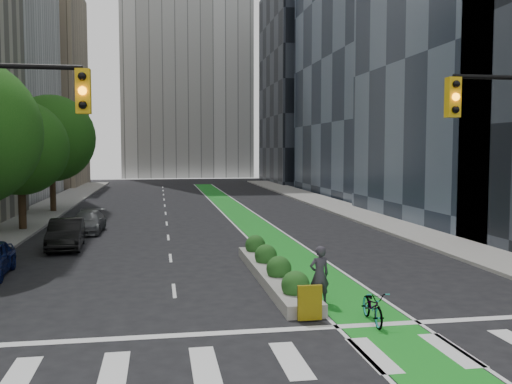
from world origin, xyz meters
name	(u,v)px	position (x,y,z in m)	size (l,w,h in m)	color
ground	(282,346)	(0.00, 0.00, 0.00)	(160.00, 160.00, 0.00)	black
sidewalk_left	(21,224)	(-11.80, 25.00, 0.07)	(3.60, 90.00, 0.15)	gray
sidewalk_right	(369,216)	(11.80, 25.00, 0.07)	(3.60, 90.00, 0.15)	gray
bike_lane_paint	(237,212)	(3.00, 30.00, 0.01)	(2.20, 70.00, 0.01)	#18851F
building_tan_far	(26,87)	(-20.00, 66.00, 13.00)	(14.00, 16.00, 26.00)	tan
building_dark_end	(317,87)	(20.00, 68.00, 14.00)	(14.00, 18.00, 28.00)	black
tree_midfar	(20,148)	(-11.00, 22.00, 4.95)	(5.60, 5.60, 7.76)	black
tree_far	(51,138)	(-11.00, 32.00, 5.69)	(6.60, 6.60, 9.00)	black
median_planter	(273,270)	(1.20, 7.04, 0.37)	(1.20, 10.26, 1.10)	gray
bicycle	(373,306)	(2.93, 1.41, 0.48)	(0.64, 1.83, 0.96)	gray
cyclist	(319,275)	(2.00, 3.60, 0.92)	(0.67, 0.44, 1.85)	#322E38
parked_car_left_mid	(66,234)	(-7.50, 15.30, 0.73)	(1.54, 4.42, 1.46)	black
parked_car_left_far	(88,222)	(-7.10, 20.67, 0.63)	(1.75, 4.32, 1.25)	#4F5154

